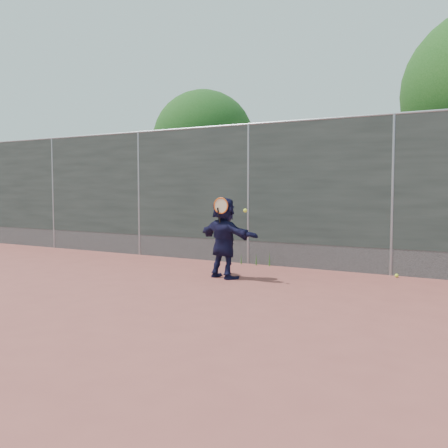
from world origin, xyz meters
The scene contains 7 objects.
ground centered at (0.00, 0.00, 0.00)m, with size 80.00×80.00×0.00m, color #9E4C42.
player centered at (0.41, 1.71, 0.74)m, with size 1.37×0.44×1.48m, color black.
ball_ground centered at (3.14, 3.31, 0.03)m, with size 0.07×0.07×0.07m, color #E2F837.
fence centered at (0.00, 3.50, 1.58)m, with size 20.00×0.06×3.03m.
swing_action centered at (0.50, 1.51, 1.30)m, with size 0.67×0.13×0.51m.
tree_left centered at (-2.85, 6.55, 2.94)m, with size 3.15×3.00×4.53m.
weed_clump centered at (0.29, 3.38, 0.13)m, with size 0.68×0.07×0.30m.
Camera 1 is at (4.84, -6.13, 1.62)m, focal length 40.00 mm.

